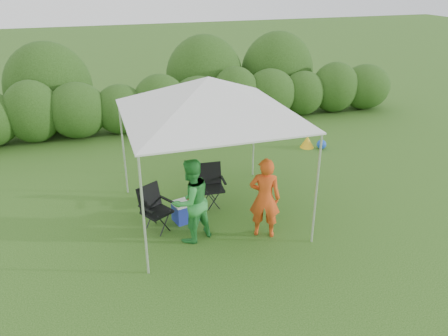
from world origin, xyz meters
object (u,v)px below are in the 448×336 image
object	(u,v)px
chair_right	(211,182)
man	(265,198)
cooler	(186,211)
chair_left	(154,205)
canopy	(209,97)
woman	(191,201)

from	to	relation	value
chair_right	man	distance (m)	1.61
chair_right	cooler	xyz separation A→B (m)	(-0.67, -0.51, -0.29)
chair_left	man	xyz separation A→B (m)	(1.90, -0.84, 0.28)
chair_left	cooler	size ratio (longest dim) A/B	1.56
chair_right	chair_left	bearing A→B (deg)	-150.13
chair_right	cooler	distance (m)	0.89
chair_right	man	size ratio (longest dim) A/B	0.57
canopy	chair_left	distance (m)	2.29
chair_right	woman	distance (m)	1.41
canopy	cooler	world-z (taller)	canopy
canopy	chair_right	bearing A→B (deg)	72.55
chair_left	cooler	world-z (taller)	chair_left
chair_left	canopy	bearing A→B (deg)	-21.64
canopy	woman	distance (m)	1.91
canopy	cooler	xyz separation A→B (m)	(-0.53, -0.05, -2.25)
canopy	chair_left	xyz separation A→B (m)	(-1.16, -0.17, -1.96)
chair_right	man	bearing A→B (deg)	-63.31
woman	cooler	bearing A→B (deg)	-116.50
chair_right	man	xyz separation A→B (m)	(0.60, -1.46, 0.28)
canopy	cooler	bearing A→B (deg)	-174.08
canopy	woman	size ratio (longest dim) A/B	1.95
canopy	chair_right	size ratio (longest dim) A/B	3.51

